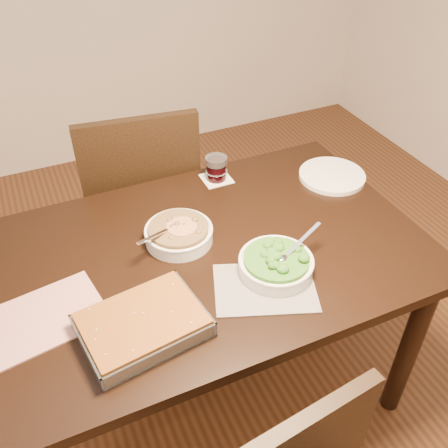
% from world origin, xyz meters
% --- Properties ---
extents(ground, '(4.00, 4.00, 0.00)m').
position_xyz_m(ground, '(0.00, 0.00, 0.00)').
color(ground, '#3F2512').
rests_on(ground, ground).
extents(table, '(1.40, 0.90, 0.75)m').
position_xyz_m(table, '(0.00, 0.00, 0.65)').
color(table, black).
rests_on(table, ground).
extents(magazine_a, '(0.34, 0.27, 0.01)m').
position_xyz_m(magazine_a, '(-0.51, -0.08, 0.75)').
color(magazine_a, '#9F312D').
rests_on(magazine_a, table).
extents(magazine_b, '(0.35, 0.30, 0.01)m').
position_xyz_m(magazine_b, '(0.09, -0.23, 0.75)').
color(magazine_b, '#25252C').
rests_on(magazine_b, table).
extents(coaster, '(0.11, 0.11, 0.00)m').
position_xyz_m(coaster, '(0.19, 0.36, 0.75)').
color(coaster, white).
rests_on(coaster, table).
extents(stew_bowl, '(0.23, 0.22, 0.09)m').
position_xyz_m(stew_bowl, '(-0.06, 0.08, 0.78)').
color(stew_bowl, white).
rests_on(stew_bowl, table).
extents(broccoli_bowl, '(0.25, 0.23, 0.09)m').
position_xyz_m(broccoli_bowl, '(0.15, -0.18, 0.78)').
color(broccoli_bowl, white).
rests_on(broccoli_bowl, table).
extents(baking_dish, '(0.35, 0.28, 0.06)m').
position_xyz_m(baking_dish, '(-0.28, -0.23, 0.78)').
color(baking_dish, silver).
rests_on(baking_dish, table).
extents(wine_tumbler, '(0.08, 0.08, 0.09)m').
position_xyz_m(wine_tumbler, '(0.19, 0.36, 0.80)').
color(wine_tumbler, black).
rests_on(wine_tumbler, coaster).
extents(dinner_plate, '(0.25, 0.25, 0.02)m').
position_xyz_m(dinner_plate, '(0.60, 0.19, 0.76)').
color(dinner_plate, white).
rests_on(dinner_plate, table).
extents(chair_far, '(0.52, 0.52, 0.99)m').
position_xyz_m(chair_far, '(-0.04, 0.63, 0.55)').
color(chair_far, black).
rests_on(chair_far, ground).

